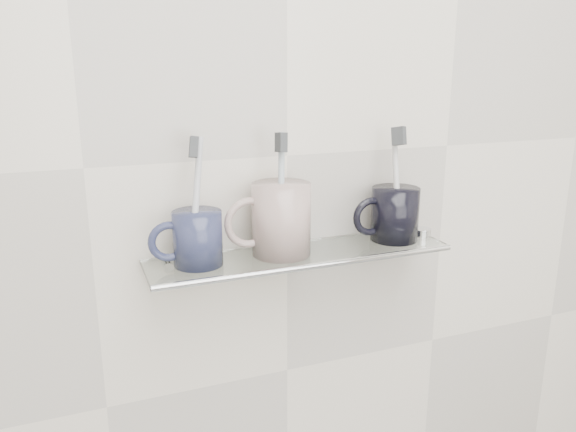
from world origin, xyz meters
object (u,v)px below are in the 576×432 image
mug_center (281,219)px  mug_right (395,214)px  shelf_glass (301,255)px  mug_left (198,238)px

mug_center → mug_right: mug_center is taller
shelf_glass → mug_left: (-0.17, 0.00, 0.05)m
mug_left → mug_center: bearing=22.2°
shelf_glass → mug_left: 0.17m
mug_center → mug_right: (0.21, 0.00, -0.01)m
shelf_glass → mug_left: mug_left is taller
mug_center → shelf_glass: bearing=7.4°
shelf_glass → mug_right: bearing=1.6°
shelf_glass → mug_right: size_ratio=5.41×
mug_right → shelf_glass: bearing=-173.7°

